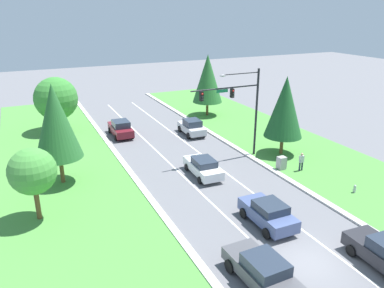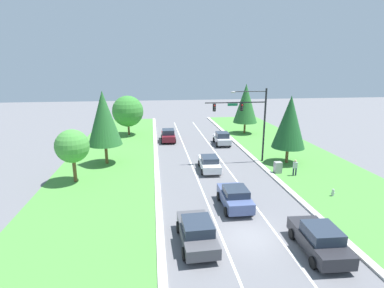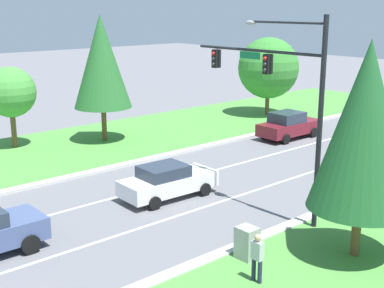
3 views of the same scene
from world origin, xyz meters
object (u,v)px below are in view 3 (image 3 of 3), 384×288
conifer_far_right_tree (365,126)px  conifer_mid_left_tree (102,62)px  pedestrian (257,256)px  oak_near_left_tree (268,68)px  traffic_signal_mast (283,87)px  burgundy_sedan (289,125)px  utility_cabinet (247,244)px  white_sedan (168,181)px  oak_far_left_tree (11,92)px  silver_sedan (363,156)px

conifer_far_right_tree → conifer_mid_left_tree: 19.97m
pedestrian → oak_near_left_tree: 27.10m
traffic_signal_mast → pedestrian: (3.31, -4.97, -4.48)m
burgundy_sedan → utility_cabinet: burgundy_sedan is taller
white_sedan → burgundy_sedan: bearing=107.6°
burgundy_sedan → conifer_far_right_tree: (12.52, -11.90, 3.80)m
traffic_signal_mast → oak_far_left_tree: 18.18m
burgundy_sedan → conifer_far_right_tree: conifer_far_right_tree is taller
silver_sedan → conifer_far_right_tree: bearing=-57.3°
conifer_far_right_tree → oak_far_left_tree: bearing=-172.7°
oak_near_left_tree → conifer_far_right_tree: size_ratio=0.82×
silver_sedan → white_sedan: size_ratio=0.94×
pedestrian → oak_far_left_tree: (-20.98, 1.19, 2.54)m
pedestrian → oak_near_left_tree: (-17.44, 20.54, 2.86)m
utility_cabinet → pedestrian: pedestrian is taller
utility_cabinet → oak_near_left_tree: size_ratio=0.20×
oak_near_left_tree → oak_far_left_tree: oak_near_left_tree is taller
oak_far_left_tree → traffic_signal_mast: bearing=12.1°
burgundy_sedan → utility_cabinet: bearing=-54.8°
traffic_signal_mast → burgundy_sedan: (-8.22, 10.92, -4.54)m
silver_sedan → white_sedan: (-3.72, -10.22, -0.09)m
traffic_signal_mast → conifer_mid_left_tree: traffic_signal_mast is taller
white_sedan → conifer_far_right_tree: (8.99, 1.17, 3.89)m
white_sedan → utility_cabinet: white_sedan is taller
conifer_mid_left_tree → oak_far_left_tree: bearing=-112.8°
burgundy_sedan → silver_sedan: burgundy_sedan is taller
silver_sedan → oak_far_left_tree: 20.65m
burgundy_sedan → oak_near_left_tree: (-5.91, 4.65, 2.92)m
conifer_mid_left_tree → utility_cabinet: bearing=-16.9°
white_sedan → conifer_mid_left_tree: conifer_mid_left_tree is taller
pedestrian → utility_cabinet: bearing=-35.3°
utility_cabinet → conifer_mid_left_tree: (-17.51, 5.33, 4.54)m
utility_cabinet → conifer_far_right_tree: size_ratio=0.16×
pedestrian → conifer_mid_left_tree: 20.30m
conifer_mid_left_tree → silver_sedan: bearing=24.8°
utility_cabinet → oak_far_left_tree: bearing=179.4°
silver_sedan → pedestrian: (4.27, -13.04, 0.06)m
burgundy_sedan → oak_near_left_tree: size_ratio=0.75×
pedestrian → oak_near_left_tree: size_ratio=0.27×
white_sedan → pedestrian: bearing=-17.0°
oak_near_left_tree → pedestrian: bearing=-49.7°
burgundy_sedan → white_sedan: burgundy_sedan is taller
oak_near_left_tree → white_sedan: bearing=-62.0°
burgundy_sedan → oak_near_left_tree: bearing=142.7°
oak_far_left_tree → white_sedan: bearing=7.2°
pedestrian → oak_far_left_tree: bearing=-2.5°
traffic_signal_mast → utility_cabinet: 6.57m
burgundy_sedan → oak_far_left_tree: bearing=-121.9°
traffic_signal_mast → oak_far_left_tree: size_ratio=1.64×
utility_cabinet → pedestrian: (1.33, -0.96, 0.33)m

